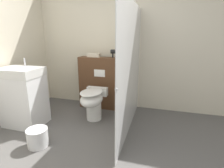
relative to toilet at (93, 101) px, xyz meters
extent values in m
plane|color=#565451|center=(0.14, -1.09, -0.35)|extent=(12.00, 12.00, 0.00)
cube|color=beige|center=(0.14, 0.83, 0.90)|extent=(8.00, 0.06, 2.50)
cube|color=#51331E|center=(-0.04, 0.60, 0.17)|extent=(0.92, 0.24, 1.05)
cube|color=white|center=(-0.04, 0.47, 0.41)|extent=(0.22, 0.01, 0.14)
cube|color=silver|center=(0.67, -0.11, 0.62)|extent=(0.01, 1.82, 1.94)
sphere|color=#B2B2B7|center=(0.67, -0.99, 0.58)|extent=(0.04, 0.04, 0.04)
cylinder|color=white|center=(0.00, 0.04, -0.16)|extent=(0.27, 0.27, 0.39)
ellipsoid|color=white|center=(0.00, -0.05, 0.06)|extent=(0.37, 0.51, 0.24)
ellipsoid|color=white|center=(0.00, -0.05, 0.19)|extent=(0.36, 0.50, 0.02)
cube|color=white|center=(0.00, 0.23, 0.12)|extent=(0.39, 0.11, 0.16)
cube|color=white|center=(-1.05, -0.44, 0.07)|extent=(0.63, 0.48, 0.84)
cube|color=white|center=(-1.05, -0.44, 0.55)|extent=(0.65, 0.49, 0.14)
cylinder|color=silver|center=(-1.05, -0.31, 0.69)|extent=(0.02, 0.02, 0.14)
cylinder|color=black|center=(0.21, 0.61, 0.82)|extent=(0.12, 0.08, 0.08)
cone|color=black|center=(0.29, 0.61, 0.82)|extent=(0.03, 0.07, 0.07)
cylinder|color=black|center=(0.19, 0.61, 0.75)|extent=(0.03, 0.03, 0.11)
cube|color=beige|center=(-0.20, 0.61, 0.74)|extent=(0.25, 0.14, 0.07)
cylinder|color=silver|center=(-0.45, -0.92, -0.23)|extent=(0.28, 0.28, 0.24)
cylinder|color=silver|center=(-0.45, -0.92, -0.11)|extent=(0.28, 0.28, 0.01)
camera|label=1|loc=(1.10, -2.66, 1.12)|focal=28.00mm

